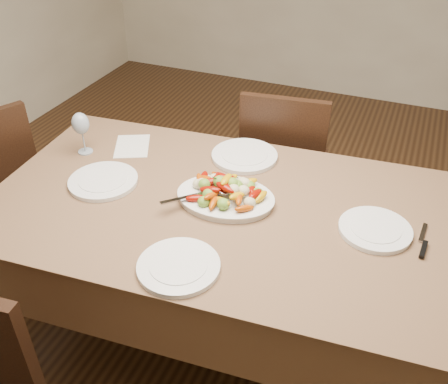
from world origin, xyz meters
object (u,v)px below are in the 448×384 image
plate_near (179,267)px  dining_table (224,276)px  wine_glass (82,132)px  plate_far (245,156)px  plate_left (103,181)px  chair_far (285,165)px  serving_platter (226,199)px  plate_right (375,230)px

plate_near → dining_table: bearing=89.3°
dining_table → wine_glass: 0.89m
plate_far → plate_left: bearing=-138.8°
plate_left → chair_far: bearing=57.9°
serving_platter → plate_near: serving_platter is taller
plate_right → dining_table: bearing=-174.2°
wine_glass → plate_far: bearing=18.4°
plate_near → chair_far: bearing=88.6°
plate_left → plate_right: 1.08m
plate_far → wine_glass: size_ratio=1.42×
chair_far → wine_glass: 1.09m
plate_left → wine_glass: 0.30m
plate_left → plate_far: 0.62m
dining_table → wine_glass: bearing=169.5°
plate_left → wine_glass: size_ratio=1.38×
chair_far → plate_left: (-0.54, -0.86, 0.29)m
dining_table → serving_platter: (-0.00, 0.03, 0.39)m
chair_far → plate_far: (-0.07, -0.45, 0.29)m
chair_far → plate_left: size_ratio=3.37×
plate_far → wine_glass: (-0.68, -0.23, 0.09)m
dining_table → plate_left: 0.65m
chair_far → wine_glass: size_ratio=4.64×
chair_far → plate_right: chair_far is taller
plate_right → plate_far: size_ratio=0.89×
plate_left → dining_table: bearing=5.1°
dining_table → plate_near: 0.54m
serving_platter → plate_right: serving_platter is taller
plate_left → plate_far: bearing=41.2°
plate_far → plate_near: 0.74m
plate_near → wine_glass: 0.89m
plate_right → plate_far: (-0.61, 0.30, 0.00)m
plate_far → wine_glass: wine_glass is taller
wine_glass → plate_right: bearing=-3.5°
dining_table → wine_glass: wine_glass is taller
chair_far → serving_platter: bearing=81.0°
chair_far → plate_right: bearing=118.4°
plate_right → wine_glass: bearing=176.5°
serving_platter → plate_near: (-0.00, -0.41, -0.00)m
dining_table → plate_far: bearing=97.9°
plate_right → plate_near: bearing=-142.3°
chair_far → wine_glass: (-0.75, -0.68, 0.39)m
plate_near → wine_glass: size_ratio=1.34×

